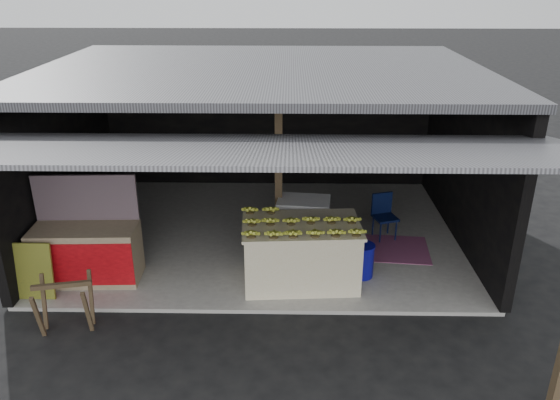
{
  "coord_description": "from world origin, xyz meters",
  "views": [
    {
      "loc": [
        0.48,
        -6.43,
        4.48
      ],
      "look_at": [
        0.33,
        1.52,
        1.1
      ],
      "focal_mm": 35.0,
      "sensor_mm": 36.0,
      "label": 1
    }
  ],
  "objects_px": {
    "banana_table": "(301,253)",
    "water_barrel": "(362,261)",
    "neighbor_stall": "(87,251)",
    "plastic_chair": "(383,212)",
    "white_crate": "(303,226)",
    "sawhorse": "(64,301)"
  },
  "relations": [
    {
      "from": "banana_table",
      "to": "sawhorse",
      "type": "xyz_separation_m",
      "value": [
        -3.12,
        -1.23,
        -0.08
      ]
    },
    {
      "from": "white_crate",
      "to": "sawhorse",
      "type": "distance_m",
      "value": 3.86
    },
    {
      "from": "banana_table",
      "to": "white_crate",
      "type": "relative_size",
      "value": 1.91
    },
    {
      "from": "sawhorse",
      "to": "plastic_chair",
      "type": "height_order",
      "value": "plastic_chair"
    },
    {
      "from": "banana_table",
      "to": "water_barrel",
      "type": "distance_m",
      "value": 0.99
    },
    {
      "from": "water_barrel",
      "to": "sawhorse",
      "type": "bearing_deg",
      "value": -161.11
    },
    {
      "from": "white_crate",
      "to": "sawhorse",
      "type": "bearing_deg",
      "value": -139.15
    },
    {
      "from": "white_crate",
      "to": "neighbor_stall",
      "type": "relative_size",
      "value": 0.59
    },
    {
      "from": "neighbor_stall",
      "to": "sawhorse",
      "type": "distance_m",
      "value": 1.25
    },
    {
      "from": "sawhorse",
      "to": "plastic_chair",
      "type": "relative_size",
      "value": 0.96
    },
    {
      "from": "banana_table",
      "to": "neighbor_stall",
      "type": "xyz_separation_m",
      "value": [
        -3.25,
        0.01,
        -0.0
      ]
    },
    {
      "from": "plastic_chair",
      "to": "banana_table",
      "type": "bearing_deg",
      "value": -150.72
    },
    {
      "from": "white_crate",
      "to": "neighbor_stall",
      "type": "distance_m",
      "value": 3.43
    },
    {
      "from": "banana_table",
      "to": "plastic_chair",
      "type": "relative_size",
      "value": 2.25
    },
    {
      "from": "sawhorse",
      "to": "water_barrel",
      "type": "distance_m",
      "value": 4.31
    },
    {
      "from": "banana_table",
      "to": "sawhorse",
      "type": "bearing_deg",
      "value": -162.33
    },
    {
      "from": "neighbor_stall",
      "to": "white_crate",
      "type": "bearing_deg",
      "value": 13.69
    },
    {
      "from": "plastic_chair",
      "to": "sawhorse",
      "type": "bearing_deg",
      "value": -165.92
    },
    {
      "from": "banana_table",
      "to": "white_crate",
      "type": "bearing_deg",
      "value": 83.03
    },
    {
      "from": "white_crate",
      "to": "sawhorse",
      "type": "height_order",
      "value": "white_crate"
    },
    {
      "from": "water_barrel",
      "to": "plastic_chair",
      "type": "xyz_separation_m",
      "value": [
        0.53,
        1.38,
        0.21
      ]
    },
    {
      "from": "banana_table",
      "to": "neighbor_stall",
      "type": "distance_m",
      "value": 3.25
    }
  ]
}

